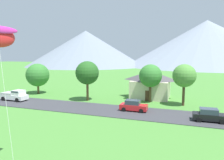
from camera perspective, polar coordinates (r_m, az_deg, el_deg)
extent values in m
cube|color=#38383D|center=(32.57, 6.89, -8.72)|extent=(160.00, 7.08, 0.08)
cone|color=slate|center=(161.36, -7.00, 8.41)|extent=(86.73, 86.73, 26.02)
cone|color=gray|center=(168.56, 23.94, 8.95)|extent=(115.52, 115.52, 32.75)
cube|color=beige|center=(43.67, 10.26, -2.42)|extent=(7.28, 6.46, 3.57)
pyramid|color=#474247|center=(43.31, 10.34, 1.20)|extent=(7.87, 6.98, 1.96)
cube|color=brown|center=(40.65, 9.49, -4.22)|extent=(0.90, 0.06, 2.00)
cylinder|color=brown|center=(50.53, -19.17, -2.17)|extent=(0.44, 0.44, 2.27)
sphere|color=#33752D|center=(50.15, -19.31, 1.27)|extent=(5.09, 5.09, 5.09)
cylinder|color=brown|center=(40.74, -6.59, -2.96)|extent=(0.44, 0.44, 3.66)
sphere|color=#23561E|center=(40.29, -6.65, 1.93)|extent=(4.42, 4.42, 4.42)
cylinder|color=#4C3823|center=(39.71, 10.18, -3.51)|extent=(0.44, 0.44, 3.34)
sphere|color=#33752D|center=(39.25, 10.28, 1.13)|extent=(4.17, 4.17, 4.17)
cylinder|color=#4C3823|center=(38.46, 18.62, -3.83)|extent=(0.44, 0.44, 3.72)
sphere|color=#4C8938|center=(38.00, 18.81, 1.12)|extent=(3.93, 3.93, 3.93)
cube|color=black|center=(30.97, 24.73, -8.93)|extent=(4.26, 1.94, 0.80)
cube|color=#2D3847|center=(30.76, 24.52, -7.59)|extent=(2.25, 1.66, 0.68)
cylinder|color=black|center=(32.12, 26.92, -9.00)|extent=(0.65, 0.26, 0.64)
cylinder|color=black|center=(30.38, 27.48, -9.93)|extent=(0.65, 0.26, 0.64)
cylinder|color=black|center=(31.78, 22.06, -8.92)|extent=(0.65, 0.26, 0.64)
cylinder|color=black|center=(30.02, 22.33, -9.86)|extent=(0.65, 0.26, 0.64)
cube|color=red|center=(33.36, 5.85, -7.19)|extent=(4.21, 1.82, 0.80)
cube|color=#2D3847|center=(33.22, 5.61, -5.94)|extent=(2.21, 1.59, 0.68)
cylinder|color=black|center=(34.02, 8.44, -7.44)|extent=(0.64, 0.24, 0.64)
cylinder|color=black|center=(32.28, 7.81, -8.22)|extent=(0.64, 0.24, 0.64)
cylinder|color=black|center=(34.61, 4.01, -7.13)|extent=(0.64, 0.24, 0.64)
cylinder|color=black|center=(32.89, 3.16, -7.87)|extent=(0.64, 0.24, 0.64)
cube|color=white|center=(44.59, -24.75, -4.10)|extent=(5.26, 2.15, 0.84)
cube|color=white|center=(43.66, -23.80, -3.12)|extent=(1.95, 1.90, 0.90)
cube|color=#2D3847|center=(43.62, -23.82, -2.77)|extent=(1.67, 1.93, 0.28)
cube|color=#B7B7B7|center=(45.32, -25.80, -3.22)|extent=(2.76, 2.04, 0.36)
cylinder|color=black|center=(44.17, -22.24, -4.47)|extent=(0.77, 0.30, 0.76)
cylinder|color=black|center=(42.75, -24.12, -4.93)|extent=(0.77, 0.30, 0.76)
cylinder|color=black|center=(46.55, -25.29, -4.05)|extent=(0.77, 0.30, 0.76)
cylinder|color=black|center=(45.20, -27.17, -4.47)|extent=(0.77, 0.30, 0.76)
ellipsoid|color=#D12D9E|center=(16.95, -27.75, 11.89)|extent=(0.93, 2.63, 0.58)
cylinder|color=silver|center=(16.25, -26.64, -4.51)|extent=(2.13, 1.34, 8.50)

